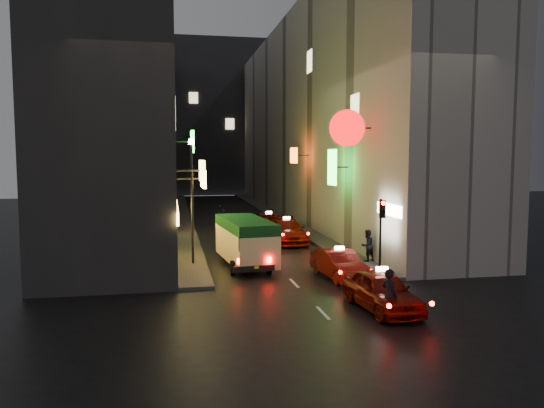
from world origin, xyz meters
TOP-DOWN VIEW (x-y plane):
  - ground at (0.00, 0.00)m, footprint 120.00×120.00m
  - building_left at (-8.00, 33.99)m, footprint 7.54×52.17m
  - building_right at (8.00, 33.99)m, footprint 8.23×52.00m
  - building_far at (0.00, 66.00)m, footprint 30.00×10.00m
  - sidewalk_left at (-4.25, 34.00)m, footprint 1.50×52.00m
  - sidewalk_right at (4.25, 34.00)m, footprint 1.50×52.00m
  - minibus at (-1.61, 12.32)m, footprint 2.55×5.80m
  - taxi_near at (2.19, 4.00)m, footprint 2.54×5.33m
  - taxi_second at (2.23, 9.01)m, footprint 2.46×4.98m
  - taxi_third at (2.03, 19.28)m, footprint 2.36×5.54m
  - taxi_far at (1.75, 24.08)m, footprint 2.20×5.03m
  - pedestrian_crossing at (1.94, 2.74)m, footprint 0.64×0.78m
  - pedestrian_sidewalk at (4.63, 11.82)m, footprint 0.81×0.68m
  - traffic_light at (4.00, 8.47)m, footprint 0.26×0.43m
  - lamp_post at (-4.20, 13.00)m, footprint 0.28×0.28m

SIDE VIEW (x-z plane):
  - ground at x=0.00m, z-range 0.00..0.00m
  - sidewalk_left at x=-4.25m, z-range 0.00..0.15m
  - sidewalk_right at x=4.25m, z-range 0.00..0.15m
  - taxi_second at x=2.23m, z-range -0.08..1.61m
  - taxi_far at x=1.75m, z-range -0.08..1.67m
  - taxi_near at x=2.19m, z-range -0.08..1.73m
  - taxi_third at x=2.03m, z-range -0.08..1.84m
  - pedestrian_crossing at x=1.94m, z-range 0.00..2.03m
  - pedestrian_sidewalk at x=4.63m, z-range 0.15..2.00m
  - minibus at x=-1.61m, z-range 0.32..2.73m
  - traffic_light at x=4.00m, z-range 0.94..4.44m
  - lamp_post at x=-4.20m, z-range 0.61..6.84m
  - building_left at x=-8.00m, z-range 0.00..18.00m
  - building_right at x=8.00m, z-range 0.00..18.00m
  - building_far at x=0.00m, z-range 0.00..22.00m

